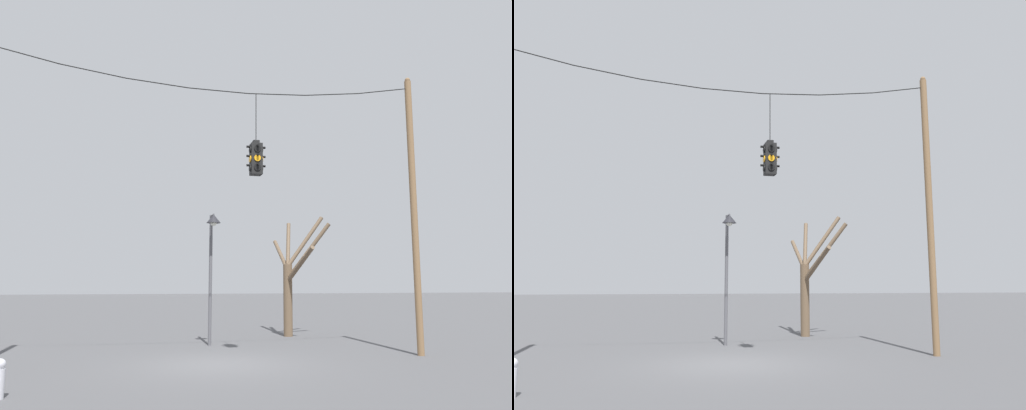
# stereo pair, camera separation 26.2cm
# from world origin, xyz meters

# --- Properties ---
(ground_plane) EXTENTS (200.00, 200.00, 0.00)m
(ground_plane) POSITION_xyz_m (0.00, 0.00, 0.00)
(ground_plane) COLOR #4C4C4F
(utility_pole_right) EXTENTS (0.21, 0.21, 9.01)m
(utility_pole_right) POSITION_xyz_m (6.37, 0.17, 4.49)
(utility_pole_right) COLOR brown
(utility_pole_right) RESTS_ON ground_plane
(span_wire) EXTENTS (12.74, 0.03, 0.73)m
(span_wire) POSITION_xyz_m (0.00, 0.17, 8.16)
(span_wire) COLOR black
(traffic_light_near_left_pole) EXTENTS (0.58, 0.58, 2.54)m
(traffic_light_near_left_pole) POSITION_xyz_m (1.14, 0.17, 5.90)
(traffic_light_near_left_pole) COLOR black
(street_lamp) EXTENTS (0.51, 0.88, 4.71)m
(street_lamp) POSITION_xyz_m (0.45, 3.95, 3.60)
(street_lamp) COLOR #515156
(street_lamp) RESTS_ON ground_plane
(bare_tree) EXTENTS (1.95, 4.80, 5.15)m
(bare_tree) POSITION_xyz_m (4.35, 6.63, 2.51)
(bare_tree) COLOR brown
(bare_tree) RESTS_ON ground_plane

